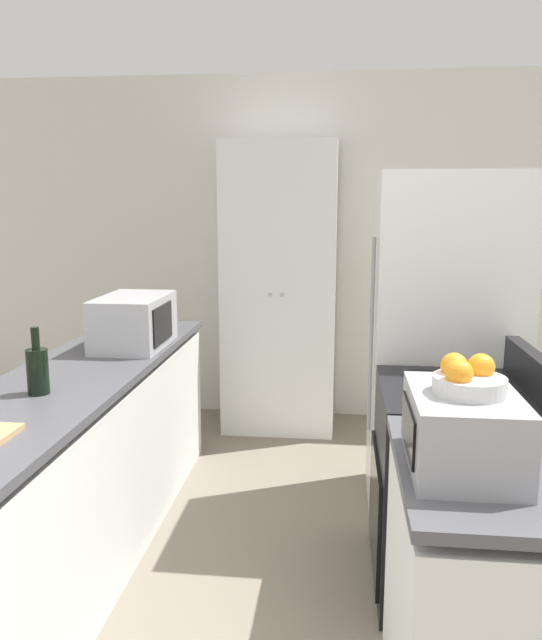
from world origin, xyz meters
name	(u,v)px	position (x,y,z in m)	size (l,w,h in m)	color
wall_back	(294,250)	(0.00, 3.54, 1.30)	(7.00, 0.06, 2.60)	silver
counter_left	(82,466)	(-0.84, 1.38, 0.43)	(0.60, 2.55, 0.90)	silver
counter_right	(490,607)	(0.84, 0.51, 0.43)	(0.60, 0.82, 0.90)	silver
pantry_cabinet	(280,289)	(-0.08, 3.21, 1.04)	(0.81, 0.57, 2.08)	white
stove	(453,487)	(0.86, 1.29, 0.46)	(0.66, 0.70, 1.06)	black
refrigerator	(443,347)	(0.91, 2.04, 0.90)	(0.77, 0.72, 1.81)	white
microwave	(134,321)	(-0.73, 1.90, 1.03)	(0.34, 0.53, 0.27)	#B2B2B7
wine_bottle	(38,369)	(-0.84, 1.03, 1.00)	(0.09, 0.09, 0.28)	black
toaster_oven	(462,430)	(0.72, 0.48, 1.01)	(0.31, 0.43, 0.23)	#939399
fruit_bowl	(467,378)	(0.72, 0.48, 1.17)	(0.21, 0.21, 0.11)	silver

